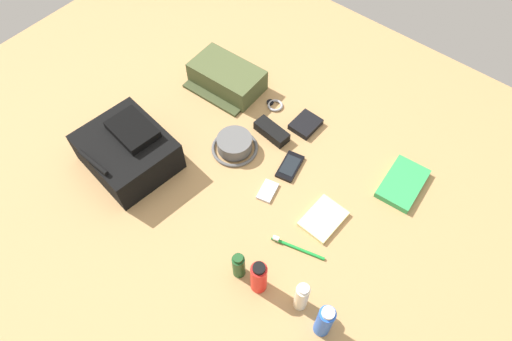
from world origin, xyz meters
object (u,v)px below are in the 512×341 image
at_px(backpack, 128,151).
at_px(wristwatch, 274,105).
at_px(lotion_bottle, 302,297).
at_px(media_player, 268,191).
at_px(notepad, 323,219).
at_px(paperback_novel, 403,184).
at_px(shampoo_bottle, 239,265).
at_px(wallet, 305,124).
at_px(bucket_hat, 235,145).
at_px(sunscreen_spray, 259,277).
at_px(deodorant_spray, 324,321).
at_px(toiletry_pouch, 227,78).
at_px(toothbrush, 295,247).
at_px(cell_phone, 290,166).
at_px(sunglasses_case, 272,132).

relative_size(backpack, wristwatch, 4.75).
xyz_separation_m(lotion_bottle, wristwatch, (0.55, -0.57, -0.06)).
bearing_deg(media_player, notepad, -171.28).
bearing_deg(paperback_novel, notepad, 64.80).
distance_m(shampoo_bottle, wallet, 0.64).
bearing_deg(bucket_hat, notepad, 175.37).
bearing_deg(media_player, sunscreen_spray, 124.01).
bearing_deg(backpack, lotion_bottle, 177.82).
distance_m(backpack, shampoo_bottle, 0.58).
height_order(bucket_hat, notepad, bucket_hat).
bearing_deg(media_player, backpack, 25.18).
bearing_deg(deodorant_spray, toiletry_pouch, -32.84).
distance_m(toiletry_pouch, deodorant_spray, 1.03).
bearing_deg(paperback_novel, deodorant_spray, 96.14).
height_order(backpack, paperback_novel, backpack).
bearing_deg(toothbrush, notepad, -95.20).
relative_size(sunscreen_spray, shampoo_bottle, 1.29).
relative_size(bucket_hat, toothbrush, 0.97).
height_order(deodorant_spray, sunscreen_spray, deodorant_spray).
relative_size(cell_phone, notepad, 0.89).
xyz_separation_m(cell_phone, notepad, (-0.22, 0.10, 0.00)).
distance_m(toiletry_pouch, lotion_bottle, 0.94).
distance_m(media_player, wallet, 0.33).
bearing_deg(media_player, sunglasses_case, -54.61).
bearing_deg(sunscreen_spray, cell_phone, -65.05).
height_order(toiletry_pouch, notepad, toiletry_pouch).
relative_size(paperback_novel, cell_phone, 1.56).
bearing_deg(cell_phone, notepad, 155.39).
distance_m(backpack, wallet, 0.67).
xyz_separation_m(backpack, paperback_novel, (-0.81, -0.54, -0.06)).
height_order(wallet, sunglasses_case, sunglasses_case).
bearing_deg(backpack, toothbrush, -170.81).
bearing_deg(media_player, wallet, -77.33).
relative_size(wristwatch, sunglasses_case, 0.51).
relative_size(bucket_hat, shampoo_bottle, 1.46).
distance_m(media_player, wristwatch, 0.40).
relative_size(notepad, sunglasses_case, 1.07).
distance_m(shampoo_bottle, notepad, 0.34).
relative_size(paperback_novel, wristwatch, 2.94).
xyz_separation_m(bucket_hat, media_player, (-0.21, 0.07, -0.02)).
distance_m(deodorant_spray, wallet, 0.77).
bearing_deg(lotion_bottle, media_player, -37.49).
bearing_deg(bucket_hat, toothbrush, 156.73).
height_order(toiletry_pouch, sunscreen_spray, sunscreen_spray).
height_order(paperback_novel, cell_phone, paperback_novel).
bearing_deg(toothbrush, cell_phone, -50.01).
distance_m(backpack, bucket_hat, 0.38).
xyz_separation_m(sunscreen_spray, cell_phone, (0.19, -0.41, -0.07)).
distance_m(bucket_hat, sunglasses_case, 0.15).
bearing_deg(wallet, cell_phone, 111.19).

